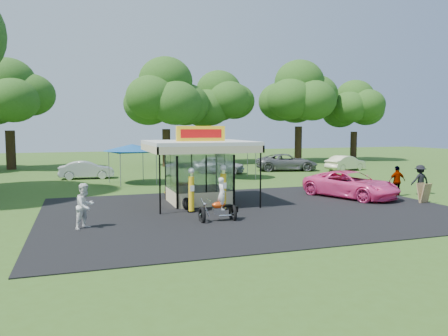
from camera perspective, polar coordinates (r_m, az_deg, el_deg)
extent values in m
plane|color=#36561B|center=(19.86, 6.09, -6.62)|extent=(120.00, 120.00, 0.00)
cube|color=black|center=(21.65, 3.89, -5.55)|extent=(20.00, 14.00, 0.04)
cube|color=white|center=(23.82, -3.34, -4.53)|extent=(3.00, 3.00, 0.06)
cube|color=white|center=(23.49, -3.38, 3.33)|extent=(5.40, 5.40, 0.18)
cube|color=yellow|center=(22.99, -3.07, 4.51)|extent=(2.60, 0.25, 0.80)
cube|color=red|center=(22.87, -2.98, 4.51)|extent=(2.21, 0.02, 0.45)
cylinder|color=black|center=(20.58, -8.38, -1.71)|extent=(0.08, 0.08, 3.20)
cylinder|color=black|center=(22.04, 4.79, -1.21)|extent=(0.08, 0.08, 3.20)
cylinder|color=black|center=(21.19, -4.27, -5.72)|extent=(0.41, 0.41, 0.09)
cylinder|color=yellow|center=(21.04, -4.29, -3.37)|extent=(0.28, 0.28, 1.67)
cylinder|color=silver|center=(20.93, -4.30, -0.86)|extent=(0.19, 0.19, 0.19)
sphere|color=white|center=(20.91, -4.31, -0.36)|extent=(0.30, 0.30, 0.30)
cube|color=white|center=(20.84, -4.18, -2.68)|extent=(0.20, 0.02, 0.28)
cylinder|color=black|center=(21.74, -0.10, -5.42)|extent=(0.43, 0.43, 0.10)
cylinder|color=yellow|center=(21.59, -0.10, -3.02)|extent=(0.29, 0.29, 1.74)
cylinder|color=silver|center=(21.47, -0.10, -0.47)|extent=(0.19, 0.19, 0.19)
sphere|color=white|center=(21.46, -0.10, 0.04)|extent=(0.31, 0.31, 0.31)
cube|color=white|center=(21.39, 0.05, -2.32)|extent=(0.21, 0.02, 0.29)
torus|color=black|center=(18.90, -2.89, -6.21)|extent=(0.16, 0.79, 0.79)
torus|color=black|center=(19.34, 1.17, -5.95)|extent=(0.16, 0.79, 0.79)
cube|color=silver|center=(19.09, -0.70, -5.63)|extent=(0.52, 0.27, 0.28)
ellipsoid|color=#DF440F|center=(19.05, -0.70, -4.85)|extent=(0.60, 0.34, 0.28)
cube|color=black|center=(19.16, 0.24, -4.96)|extent=(0.52, 0.25, 0.09)
cube|color=black|center=(19.31, 1.25, -5.36)|extent=(0.33, 0.32, 0.26)
cylinder|color=silver|center=(18.88, -2.48, -5.18)|extent=(0.42, 0.06, 0.84)
cylinder|color=silver|center=(18.86, -2.07, -4.17)|extent=(0.05, 0.57, 0.05)
sphere|color=silver|center=(18.85, -2.54, -4.76)|extent=(0.15, 0.15, 0.15)
imported|color=white|center=(19.01, -0.30, -3.37)|extent=(0.35, 0.52, 1.42)
torus|color=black|center=(21.73, -4.52, -4.73)|extent=(0.68, 0.57, 0.65)
torus|color=black|center=(21.83, -4.88, -4.69)|extent=(0.69, 0.63, 0.65)
cube|color=#593819|center=(25.89, 24.85, -3.05)|extent=(0.65, 0.37, 1.10)
cube|color=#593819|center=(26.08, 24.45, -2.97)|extent=(0.65, 0.37, 1.10)
imported|color=yellow|center=(25.86, -4.61, -2.75)|extent=(2.82, 1.13, 0.96)
imported|color=#FF4594|center=(26.53, 16.24, -2.09)|extent=(4.46, 6.17, 1.56)
imported|color=white|center=(18.55, -17.69, -4.76)|extent=(1.14, 1.14, 1.86)
imported|color=black|center=(29.30, 24.23, -1.41)|extent=(1.22, 0.75, 1.82)
imported|color=gray|center=(28.11, 21.68, -1.59)|extent=(1.10, 0.55, 1.81)
imported|color=silver|center=(36.72, -17.52, -0.25)|extent=(4.32, 1.69, 1.40)
imported|color=#B1B0B5|center=(38.98, -0.68, 0.42)|extent=(4.90, 3.85, 1.56)
imported|color=#5B5C5E|center=(41.98, 8.20, 0.74)|extent=(6.21, 3.91, 1.60)
imported|color=#F3F2BA|center=(43.26, 15.59, 0.63)|extent=(4.60, 2.79, 1.43)
cylinder|color=gray|center=(33.85, -14.38, 0.14)|extent=(0.06, 0.06, 2.30)
cylinder|color=gray|center=(34.14, -9.91, 0.27)|extent=(0.06, 0.06, 2.30)
cylinder|color=gray|center=(31.20, -14.04, -0.27)|extent=(0.06, 0.06, 2.30)
cylinder|color=gray|center=(31.51, -9.19, -0.13)|extent=(0.06, 0.06, 2.30)
cube|color=#165094|center=(32.56, -11.92, 2.13)|extent=(2.87, 2.87, 0.11)
cone|color=#165094|center=(32.55, -11.93, 2.65)|extent=(4.14, 4.14, 0.48)
cylinder|color=gray|center=(36.22, -1.03, 0.58)|extent=(0.06, 0.06, 2.23)
cylinder|color=gray|center=(37.07, 2.78, 0.68)|extent=(0.06, 0.06, 2.23)
cylinder|color=gray|center=(33.77, 0.28, 0.24)|extent=(0.06, 0.06, 2.23)
cylinder|color=gray|center=(34.68, 4.32, 0.35)|extent=(0.06, 0.06, 2.23)
cube|color=#165094|center=(35.33, 1.59, 2.36)|extent=(2.78, 2.78, 0.11)
cone|color=#165094|center=(35.32, 1.60, 2.82)|extent=(4.01, 4.01, 0.46)
cylinder|color=black|center=(47.58, -26.09, 2.13)|extent=(0.90, 0.90, 3.82)
ellipsoid|color=#244A15|center=(47.61, -26.33, 7.98)|extent=(8.86, 8.86, 7.60)
cylinder|color=black|center=(46.31, -7.53, 2.63)|extent=(0.84, 0.84, 3.94)
ellipsoid|color=#244A15|center=(46.35, -7.61, 8.97)|extent=(9.46, 9.46, 8.11)
cylinder|color=black|center=(50.30, -0.69, 2.75)|extent=(0.93, 0.93, 3.72)
ellipsoid|color=#244A15|center=(50.31, -0.70, 8.17)|extent=(8.68, 8.68, 7.44)
cylinder|color=black|center=(52.88, 9.67, 3.08)|extent=(0.85, 0.85, 4.24)
ellipsoid|color=#244A15|center=(52.96, 9.76, 8.94)|extent=(9.88, 9.88, 8.47)
cylinder|color=black|center=(57.15, 16.56, 2.77)|extent=(0.81, 0.81, 3.59)
ellipsoid|color=#244A15|center=(57.14, 16.68, 7.28)|extent=(8.10, 8.10, 6.94)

